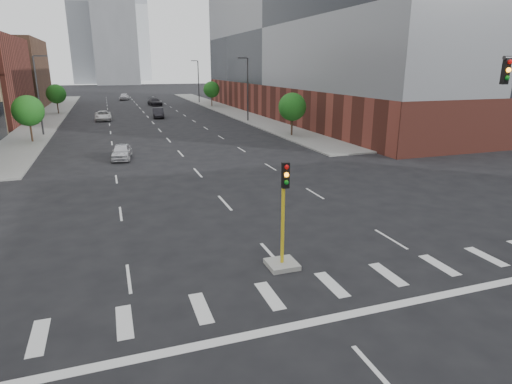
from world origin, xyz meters
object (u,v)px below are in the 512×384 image
car_far_left (103,116)px  car_near_left (121,152)px  car_deep_right (155,102)px  car_mid_right (158,113)px  car_distant (124,97)px  median_traffic_signal (283,245)px

car_far_left → car_near_left: bearing=-87.4°
car_deep_right → car_far_left: bearing=-121.4°
car_far_left → car_deep_right: (10.20, 23.25, 0.07)m
car_mid_right → car_distant: (-3.36, 40.32, 0.05)m
car_near_left → car_deep_right: bearing=88.4°
car_distant → car_deep_right: bearing=-65.0°
car_deep_right → car_distant: bearing=98.8°
median_traffic_signal → car_far_left: (-6.78, 54.34, -0.27)m
car_deep_right → car_distant: car_distant is taller
median_traffic_signal → car_mid_right: median_traffic_signal is taller
car_far_left → car_distant: size_ratio=1.06×
car_mid_right → car_far_left: bearing=-170.0°
car_far_left → car_distant: car_distant is taller
car_near_left → car_far_left: size_ratio=0.78×
car_near_left → car_far_left: car_far_left is taller
car_mid_right → car_distant: 40.46m
median_traffic_signal → car_distant: bearing=91.1°
car_near_left → car_deep_right: car_deep_right is taller
car_near_left → car_far_left: 30.24m
car_near_left → car_distant: car_distant is taller
median_traffic_signal → car_mid_right: size_ratio=0.94×
car_deep_right → car_near_left: bearing=-107.0°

